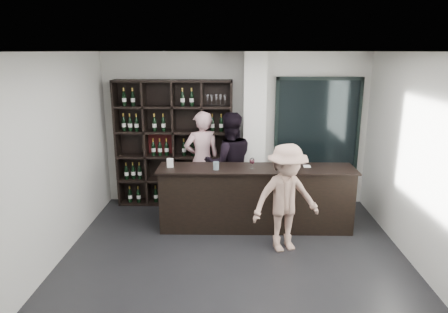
{
  "coord_description": "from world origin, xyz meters",
  "views": [
    {
      "loc": [
        -0.02,
        -4.77,
        2.91
      ],
      "look_at": [
        -0.17,
        1.1,
        1.35
      ],
      "focal_mm": 32.0,
      "sensor_mm": 36.0,
      "label": 1
    }
  ],
  "objects_px": {
    "taster_black": "(229,164)",
    "customer": "(286,198)",
    "wine_shelf": "(174,144)",
    "tasting_counter": "(256,198)",
    "taster_pink": "(202,160)"
  },
  "relations": [
    {
      "from": "taster_black",
      "to": "customer",
      "type": "xyz_separation_m",
      "value": [
        0.85,
        -1.42,
        -0.12
      ]
    },
    {
      "from": "wine_shelf",
      "to": "tasting_counter",
      "type": "xyz_separation_m",
      "value": [
        1.5,
        -1.08,
        -0.67
      ]
    },
    {
      "from": "tasting_counter",
      "to": "taster_pink",
      "type": "relative_size",
      "value": 1.74
    },
    {
      "from": "taster_black",
      "to": "taster_pink",
      "type": "bearing_deg",
      "value": -36.85
    },
    {
      "from": "wine_shelf",
      "to": "customer",
      "type": "distance_m",
      "value": 2.66
    },
    {
      "from": "tasting_counter",
      "to": "taster_black",
      "type": "bearing_deg",
      "value": 123.05
    },
    {
      "from": "taster_pink",
      "to": "customer",
      "type": "xyz_separation_m",
      "value": [
        1.36,
        -1.66,
        -0.11
      ]
    },
    {
      "from": "wine_shelf",
      "to": "tasting_counter",
      "type": "relative_size",
      "value": 0.74
    },
    {
      "from": "taster_black",
      "to": "customer",
      "type": "distance_m",
      "value": 1.66
    },
    {
      "from": "customer",
      "to": "wine_shelf",
      "type": "bearing_deg",
      "value": 117.19
    },
    {
      "from": "taster_pink",
      "to": "customer",
      "type": "distance_m",
      "value": 2.15
    },
    {
      "from": "taster_black",
      "to": "customer",
      "type": "relative_size",
      "value": 1.15
    },
    {
      "from": "tasting_counter",
      "to": "customer",
      "type": "bearing_deg",
      "value": -62.24
    },
    {
      "from": "wine_shelf",
      "to": "tasting_counter",
      "type": "distance_m",
      "value": 1.96
    },
    {
      "from": "taster_pink",
      "to": "taster_black",
      "type": "height_order",
      "value": "taster_black"
    }
  ]
}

